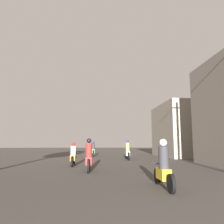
{
  "coord_description": "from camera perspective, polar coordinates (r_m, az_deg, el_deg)",
  "views": [
    {
      "loc": [
        -0.93,
        -0.05,
        1.46
      ],
      "look_at": [
        0.38,
        17.91,
        3.96
      ],
      "focal_mm": 35.0,
      "sensor_mm": 36.0,
      "label": 1
    }
  ],
  "objects": [
    {
      "name": "motorcycle_yellow",
      "position": [
        7.43,
        13.3,
        -14.11
      ],
      "size": [
        0.6,
        2.0,
        1.57
      ],
      "rotation": [
        0.0,
        0.0,
        -0.17
      ],
      "color": "black",
      "rests_on": "ground_plane"
    },
    {
      "name": "motorcycle_red",
      "position": [
        11.4,
        -6.07,
        -11.89
      ],
      "size": [
        0.6,
        1.96,
        1.66
      ],
      "rotation": [
        0.0,
        0.0,
        0.13
      ],
      "color": "black",
      "rests_on": "ground_plane"
    },
    {
      "name": "motorcycle_orange",
      "position": [
        14.14,
        -10.09,
        -11.32
      ],
      "size": [
        0.6,
        1.93,
        1.47
      ],
      "rotation": [
        0.0,
        0.0,
        -0.08
      ],
      "color": "black",
      "rests_on": "ground_plane"
    },
    {
      "name": "motorcycle_silver",
      "position": [
        18.79,
        4.08,
        -10.33
      ],
      "size": [
        0.6,
        1.99,
        1.67
      ],
      "rotation": [
        0.0,
        0.0,
        0.14
      ],
      "color": "black",
      "rests_on": "ground_plane"
    },
    {
      "name": "motorcycle_green",
      "position": [
        23.34,
        -4.9,
        -9.93
      ],
      "size": [
        0.6,
        2.05,
        1.56
      ],
      "rotation": [
        0.0,
        0.0,
        0.09
      ],
      "color": "black",
      "rests_on": "ground_plane"
    },
    {
      "name": "building_right_far",
      "position": [
        24.26,
        17.43,
        -4.59
      ],
      "size": [
        4.24,
        7.49,
        5.43
      ],
      "color": "gray",
      "rests_on": "ground_plane"
    }
  ]
}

